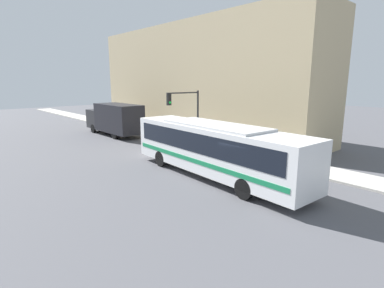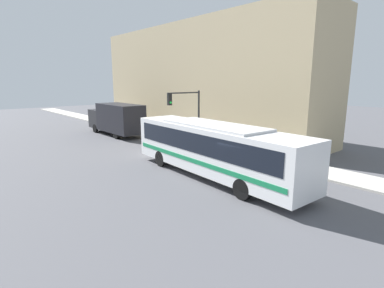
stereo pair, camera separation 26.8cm
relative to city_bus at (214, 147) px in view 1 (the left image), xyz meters
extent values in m
plane|color=#515156|center=(-0.27, -2.91, -1.80)|extent=(120.00, 120.00, 0.00)
cube|color=#B7B2A8|center=(5.51, 17.09, -1.73)|extent=(2.56, 70.00, 0.13)
cube|color=tan|center=(9.80, 11.87, 3.70)|extent=(6.00, 27.56, 10.99)
cube|color=white|center=(0.00, 0.00, -0.10)|extent=(3.25, 12.28, 2.53)
cube|color=black|center=(0.00, 0.00, 0.36)|extent=(3.24, 11.31, 1.07)
cube|color=#197F4C|center=(0.00, 0.00, -0.66)|extent=(3.26, 11.80, 0.24)
cube|color=silver|center=(0.00, 0.00, 1.22)|extent=(2.75, 6.81, 0.16)
cylinder|color=black|center=(1.36, 3.70, -1.29)|extent=(0.33, 1.02, 1.01)
cylinder|color=black|center=(-0.95, 3.82, -1.29)|extent=(0.33, 1.02, 1.01)
cylinder|color=black|center=(0.98, -3.40, -1.29)|extent=(0.33, 1.02, 1.01)
cylinder|color=black|center=(-1.34, -3.28, -1.29)|extent=(0.33, 1.02, 1.01)
cube|color=black|center=(2.34, 15.50, 0.03)|extent=(2.45, 5.90, 2.75)
cube|color=#262628|center=(2.34, 19.60, -0.37)|extent=(2.33, 2.29, 1.95)
cylinder|color=black|center=(1.27, 19.19, -1.35)|extent=(0.25, 0.90, 0.90)
cylinder|color=black|center=(1.27, 14.40, -1.35)|extent=(0.25, 0.90, 0.90)
cylinder|color=#999999|center=(4.83, 1.38, -1.42)|extent=(0.25, 0.25, 0.50)
sphere|color=#999999|center=(4.83, 1.38, -1.10)|extent=(0.24, 0.24, 0.24)
cylinder|color=#999999|center=(4.83, 1.25, -1.39)|extent=(0.11, 0.15, 0.11)
cylinder|color=#2D2D2D|center=(4.98, 6.74, 0.61)|extent=(0.16, 0.16, 4.55)
cylinder|color=#2D2D2D|center=(3.38, 6.74, 2.73)|extent=(3.20, 0.11, 0.11)
cube|color=black|center=(1.98, 6.74, 2.28)|extent=(0.30, 0.24, 0.90)
sphere|color=#19D83F|center=(1.98, 6.60, 2.05)|extent=(0.18, 0.18, 0.18)
cylinder|color=slate|center=(5.37, 10.94, -1.24)|extent=(0.28, 0.28, 0.85)
cylinder|color=#2659A5|center=(5.37, 10.94, -0.47)|extent=(0.34, 0.34, 0.71)
sphere|color=tan|center=(5.37, 10.94, 0.00)|extent=(0.23, 0.23, 0.23)
camera|label=1|loc=(-11.93, -11.51, 3.61)|focal=28.00mm
camera|label=2|loc=(-11.73, -11.69, 3.61)|focal=28.00mm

